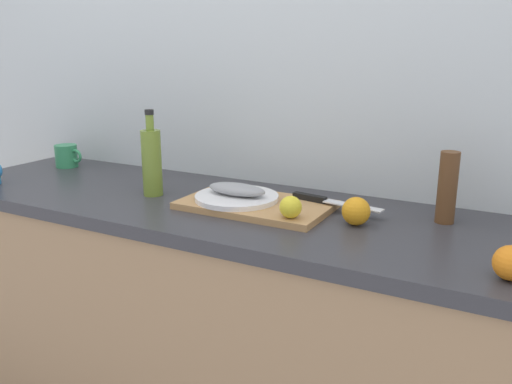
{
  "coord_description": "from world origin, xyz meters",
  "views": [
    {
      "loc": [
        0.88,
        -1.33,
        1.36
      ],
      "look_at": [
        0.16,
        0.01,
        0.95
      ],
      "focal_mm": 36.89,
      "sensor_mm": 36.0,
      "label": 1
    }
  ],
  "objects_px": {
    "cutting_board": "(256,205)",
    "lemon_0": "(291,207)",
    "white_plate": "(237,197)",
    "chef_knife": "(325,200)",
    "orange_0": "(356,211)",
    "coffee_mug_0": "(67,156)",
    "fish_fillet": "(237,189)",
    "pepper_mill": "(447,188)",
    "olive_oil_bottle": "(152,161)"
  },
  "relations": [
    {
      "from": "cutting_board",
      "to": "olive_oil_bottle",
      "type": "bearing_deg",
      "value": -175.29
    },
    {
      "from": "chef_knife",
      "to": "orange_0",
      "type": "distance_m",
      "value": 0.16
    },
    {
      "from": "white_plate",
      "to": "pepper_mill",
      "type": "distance_m",
      "value": 0.61
    },
    {
      "from": "lemon_0",
      "to": "orange_0",
      "type": "height_order",
      "value": "lemon_0"
    },
    {
      "from": "coffee_mug_0",
      "to": "chef_knife",
      "type": "bearing_deg",
      "value": -2.95
    },
    {
      "from": "cutting_board",
      "to": "coffee_mug_0",
      "type": "xyz_separation_m",
      "value": [
        -0.95,
        0.14,
        0.04
      ]
    },
    {
      "from": "chef_knife",
      "to": "orange_0",
      "type": "height_order",
      "value": "orange_0"
    },
    {
      "from": "olive_oil_bottle",
      "to": "fish_fillet",
      "type": "bearing_deg",
      "value": 3.95
    },
    {
      "from": "cutting_board",
      "to": "fish_fillet",
      "type": "height_order",
      "value": "fish_fillet"
    },
    {
      "from": "white_plate",
      "to": "chef_knife",
      "type": "distance_m",
      "value": 0.27
    },
    {
      "from": "fish_fillet",
      "to": "lemon_0",
      "type": "bearing_deg",
      "value": -21.27
    },
    {
      "from": "fish_fillet",
      "to": "lemon_0",
      "type": "height_order",
      "value": "lemon_0"
    },
    {
      "from": "fish_fillet",
      "to": "olive_oil_bottle",
      "type": "relative_size",
      "value": 0.68
    },
    {
      "from": "white_plate",
      "to": "coffee_mug_0",
      "type": "distance_m",
      "value": 0.9
    },
    {
      "from": "cutting_board",
      "to": "fish_fillet",
      "type": "xyz_separation_m",
      "value": [
        -0.06,
        -0.01,
        0.04
      ]
    },
    {
      "from": "cutting_board",
      "to": "chef_knife",
      "type": "relative_size",
      "value": 1.53
    },
    {
      "from": "coffee_mug_0",
      "to": "orange_0",
      "type": "relative_size",
      "value": 1.64
    },
    {
      "from": "fish_fillet",
      "to": "chef_knife",
      "type": "bearing_deg",
      "value": 19.87
    },
    {
      "from": "olive_oil_bottle",
      "to": "pepper_mill",
      "type": "height_order",
      "value": "olive_oil_bottle"
    },
    {
      "from": "cutting_board",
      "to": "pepper_mill",
      "type": "bearing_deg",
      "value": 13.78
    },
    {
      "from": "olive_oil_bottle",
      "to": "coffee_mug_0",
      "type": "distance_m",
      "value": 0.61
    },
    {
      "from": "orange_0",
      "to": "pepper_mill",
      "type": "bearing_deg",
      "value": 33.58
    },
    {
      "from": "olive_oil_bottle",
      "to": "pepper_mill",
      "type": "distance_m",
      "value": 0.91
    },
    {
      "from": "lemon_0",
      "to": "pepper_mill",
      "type": "height_order",
      "value": "pepper_mill"
    },
    {
      "from": "chef_knife",
      "to": "olive_oil_bottle",
      "type": "bearing_deg",
      "value": -160.22
    },
    {
      "from": "fish_fillet",
      "to": "olive_oil_bottle",
      "type": "distance_m",
      "value": 0.31
    },
    {
      "from": "cutting_board",
      "to": "orange_0",
      "type": "height_order",
      "value": "orange_0"
    },
    {
      "from": "olive_oil_bottle",
      "to": "lemon_0",
      "type": "bearing_deg",
      "value": -6.97
    },
    {
      "from": "lemon_0",
      "to": "coffee_mug_0",
      "type": "bearing_deg",
      "value": 168.02
    },
    {
      "from": "fish_fillet",
      "to": "orange_0",
      "type": "relative_size",
      "value": 2.46
    },
    {
      "from": "lemon_0",
      "to": "coffee_mug_0",
      "type": "relative_size",
      "value": 0.48
    },
    {
      "from": "cutting_board",
      "to": "lemon_0",
      "type": "xyz_separation_m",
      "value": [
        0.16,
        -0.09,
        0.04
      ]
    },
    {
      "from": "fish_fillet",
      "to": "white_plate",
      "type": "bearing_deg",
      "value": 0.0
    },
    {
      "from": "lemon_0",
      "to": "orange_0",
      "type": "relative_size",
      "value": 0.79
    },
    {
      "from": "fish_fillet",
      "to": "pepper_mill",
      "type": "height_order",
      "value": "pepper_mill"
    },
    {
      "from": "lemon_0",
      "to": "white_plate",
      "type": "bearing_deg",
      "value": 158.73
    },
    {
      "from": "coffee_mug_0",
      "to": "cutting_board",
      "type": "bearing_deg",
      "value": -8.41
    },
    {
      "from": "chef_knife",
      "to": "orange_0",
      "type": "bearing_deg",
      "value": -28.1
    },
    {
      "from": "cutting_board",
      "to": "chef_knife",
      "type": "bearing_deg",
      "value": 23.3
    },
    {
      "from": "white_plate",
      "to": "coffee_mug_0",
      "type": "relative_size",
      "value": 2.0
    },
    {
      "from": "cutting_board",
      "to": "white_plate",
      "type": "xyz_separation_m",
      "value": [
        -0.06,
        -0.01,
        0.02
      ]
    },
    {
      "from": "cutting_board",
      "to": "chef_knife",
      "type": "xyz_separation_m",
      "value": [
        0.19,
        0.08,
        0.02
      ]
    },
    {
      "from": "white_plate",
      "to": "chef_knife",
      "type": "height_order",
      "value": "chef_knife"
    },
    {
      "from": "pepper_mill",
      "to": "lemon_0",
      "type": "bearing_deg",
      "value": -148.68
    },
    {
      "from": "chef_knife",
      "to": "coffee_mug_0",
      "type": "distance_m",
      "value": 1.14
    },
    {
      "from": "lemon_0",
      "to": "olive_oil_bottle",
      "type": "height_order",
      "value": "olive_oil_bottle"
    },
    {
      "from": "fish_fillet",
      "to": "coffee_mug_0",
      "type": "bearing_deg",
      "value": 170.44
    },
    {
      "from": "orange_0",
      "to": "chef_knife",
      "type": "bearing_deg",
      "value": 143.47
    },
    {
      "from": "coffee_mug_0",
      "to": "orange_0",
      "type": "height_order",
      "value": "coffee_mug_0"
    },
    {
      "from": "white_plate",
      "to": "orange_0",
      "type": "relative_size",
      "value": 3.28
    }
  ]
}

